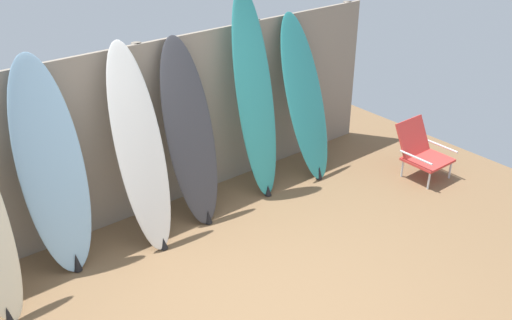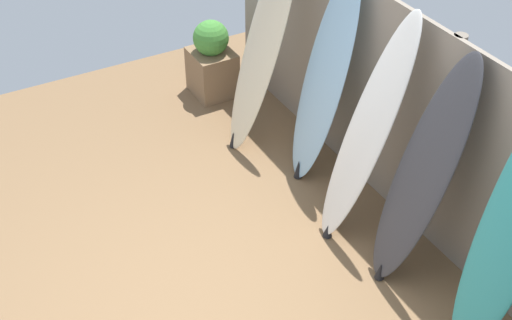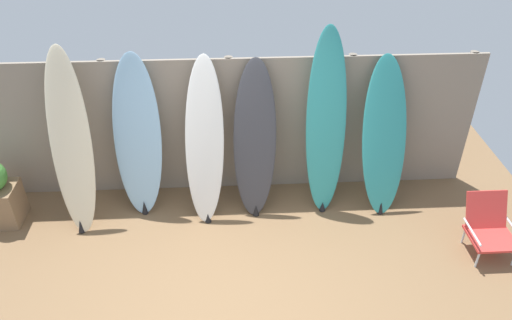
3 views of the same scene
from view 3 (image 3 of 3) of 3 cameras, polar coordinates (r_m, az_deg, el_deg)
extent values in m
plane|color=brown|center=(5.23, -2.35, -16.17)|extent=(7.68, 7.68, 0.00)
cube|color=gray|center=(6.18, -2.92, 3.82)|extent=(6.08, 0.04, 1.80)
cylinder|color=slate|center=(6.39, -15.97, 3.50)|extent=(0.10, 0.10, 1.80)
cylinder|color=slate|center=(6.22, -2.92, 4.00)|extent=(0.10, 0.10, 1.80)
cylinder|color=slate|center=(6.38, 10.16, 4.30)|extent=(0.10, 0.10, 1.80)
cylinder|color=slate|center=(6.84, 22.03, 4.38)|extent=(0.10, 0.10, 1.80)
ellipsoid|color=beige|center=(5.96, -20.39, 1.86)|extent=(0.53, 0.81, 2.09)
cone|color=black|center=(6.26, -19.38, -7.14)|extent=(0.08, 0.08, 0.16)
ellipsoid|color=#8CB7D6|center=(5.98, -13.39, 2.55)|extent=(0.60, 0.55, 1.95)
cone|color=black|center=(6.31, -12.62, -5.28)|extent=(0.08, 0.08, 0.18)
ellipsoid|color=white|center=(5.79, -5.91, 2.10)|extent=(0.52, 0.74, 1.93)
cone|color=black|center=(6.08, -5.50, -6.57)|extent=(0.08, 0.08, 0.11)
ellipsoid|color=#38383D|center=(5.86, -0.14, 2.34)|extent=(0.57, 0.67, 1.86)
cone|color=black|center=(6.14, 0.00, -5.73)|extent=(0.08, 0.08, 0.14)
ellipsoid|color=teal|center=(5.86, 8.00, 4.12)|extent=(0.47, 0.55, 2.24)
cone|color=black|center=(6.27, 7.60, -5.26)|extent=(0.08, 0.08, 0.12)
ellipsoid|color=teal|center=(6.10, 14.44, 2.57)|extent=(0.55, 0.71, 1.86)
cone|color=black|center=(6.36, 14.06, -5.31)|extent=(0.08, 0.08, 0.16)
cylinder|color=silver|center=(5.99, 23.98, -10.32)|extent=(0.02, 0.02, 0.22)
cylinder|color=silver|center=(6.23, 22.65, -7.96)|extent=(0.02, 0.02, 0.22)
cylinder|color=silver|center=(6.41, 25.97, -7.62)|extent=(0.02, 0.02, 0.22)
cube|color=red|center=(6.12, 25.30, -8.06)|extent=(0.48, 0.44, 0.03)
cube|color=red|center=(6.16, 24.83, -5.25)|extent=(0.46, 0.22, 0.42)
cylinder|color=silver|center=(5.95, 23.48, -7.53)|extent=(0.02, 0.44, 0.02)
cube|color=#846647|center=(6.70, -27.22, -4.51)|extent=(0.47, 0.42, 0.49)
camera|label=1|loc=(2.60, -72.79, -7.95)|focal=40.00mm
camera|label=2|loc=(3.72, 59.73, 19.94)|focal=50.00mm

